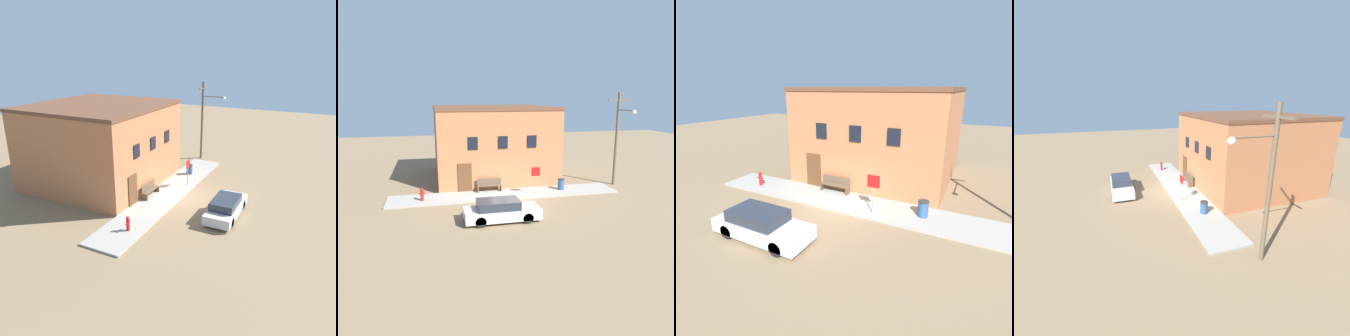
% 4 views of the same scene
% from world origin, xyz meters
% --- Properties ---
extents(ground_plane, '(80.00, 80.00, 0.00)m').
position_xyz_m(ground_plane, '(0.00, 0.00, 0.00)').
color(ground_plane, '#846B4C').
extents(sidewalk, '(16.36, 2.50, 0.12)m').
position_xyz_m(sidewalk, '(0.00, 1.25, 0.06)').
color(sidewalk, '#9E998E').
rests_on(sidewalk, ground).
extents(brick_building, '(9.58, 9.21, 6.15)m').
position_xyz_m(brick_building, '(0.08, 7.05, 3.08)').
color(brick_building, '#B26B42').
rests_on(brick_building, ground).
extents(fire_hydrant, '(0.44, 0.21, 0.89)m').
position_xyz_m(fire_hydrant, '(-5.81, 0.91, 0.57)').
color(fire_hydrant, red).
rests_on(fire_hydrant, sidewalk).
extents(stop_sign, '(0.63, 0.06, 1.99)m').
position_xyz_m(stop_sign, '(2.00, 0.55, 1.51)').
color(stop_sign, gray).
rests_on(stop_sign, sidewalk).
extents(bench, '(1.80, 0.44, 0.94)m').
position_xyz_m(bench, '(-1.03, 2.16, 0.59)').
color(bench, brown).
rests_on(bench, sidewalk).
extents(trash_bin, '(0.51, 0.51, 0.82)m').
position_xyz_m(trash_bin, '(4.28, 1.35, 0.53)').
color(trash_bin, '#2D517F').
rests_on(trash_bin, sidewalk).
extents(utility_pole, '(1.80, 2.28, 7.25)m').
position_xyz_m(utility_pole, '(9.14, 1.98, 4.02)').
color(utility_pole, brown).
rests_on(utility_pole, ground).
extents(parked_car, '(4.31, 1.65, 1.25)m').
position_xyz_m(parked_car, '(-1.38, -3.51, 0.60)').
color(parked_car, black).
rests_on(parked_car, ground).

